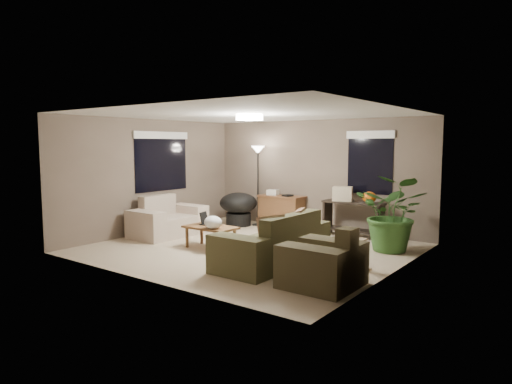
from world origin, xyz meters
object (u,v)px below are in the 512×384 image
Objects in this scene: main_sofa at (275,246)px; console_table at (353,216)px; floor_lamp at (258,159)px; loveseat at (167,222)px; desk at (281,211)px; coffee_table at (210,230)px; houseplant at (394,222)px; papasan_chair at (238,206)px; cat_scratching_post at (358,257)px; armchair at (323,265)px.

console_table is (0.08, 2.79, 0.14)m from main_sofa.
floor_lamp is (-2.44, -0.08, 1.16)m from console_table.
loveseat is at bearing -145.69° from console_table.
loveseat is at bearing -122.09° from desk.
floor_lamp is at bearing -178.19° from console_table.
main_sofa is 2.20× the size of coffee_table.
desk is 0.78× the size of houseplant.
cat_scratching_post is at bearing -26.21° from papasan_chair.
main_sofa is 2.20× the size of armchair.
console_table is at bearing 116.60° from cat_scratching_post.
papasan_chair reaches higher than desk.
console_table is at bearing 7.69° from papasan_chair.
main_sofa is 3.34m from desk.
loveseat is 1.14× the size of houseplant.
coffee_table is 3.37m from houseplant.
cat_scratching_post is (1.17, -2.33, -0.22)m from console_table.
loveseat is 4.43m from cat_scratching_post.
loveseat reaches higher than papasan_chair.
coffee_table is 2.48m from papasan_chair.
desk is (-2.95, 3.41, 0.08)m from armchair.
cat_scratching_post is (3.00, -2.38, -0.16)m from desk.
floor_lamp reaches higher than coffee_table.
coffee_table is 2.90m from floor_lamp.
houseplant is at bearing -11.04° from floor_lamp.
desk is at bearing 164.57° from houseplant.
armchair is 2.90m from coffee_table.
main_sofa is 2.37m from houseplant.
coffee_table is at bearing 164.54° from armchair.
loveseat is 1.23× the size of console_table.
desk is at bearing 57.91° from loveseat.
console_table is 0.68× the size of floor_lamp.
cat_scratching_post is (2.85, 0.26, -0.14)m from coffee_table.
coffee_table is at bearing -73.34° from floor_lamp.
console_table is at bearing 1.81° from floor_lamp.
desk is at bearing 11.76° from floor_lamp.
main_sofa is 1.56× the size of houseplant.
loveseat is at bearing -104.19° from papasan_chair.
armchair is 0.77× the size of console_table.
console_table is at bearing 56.96° from coffee_table.
cat_scratching_post is at bearing 86.99° from armchair.
cat_scratching_post is at bearing -63.40° from console_table.
main_sofa is at bearing -91.56° from console_table.
papasan_chair is at bearing 153.79° from cat_scratching_post.
cat_scratching_post is (0.05, 1.04, -0.08)m from armchair.
coffee_table is at bearing -174.75° from cat_scratching_post.
floor_lamp is (-2.36, 2.72, 1.30)m from main_sofa.
loveseat is 1.40× the size of papasan_chair.
floor_lamp reaches higher than cat_scratching_post.
loveseat is 4.52m from armchair.
main_sofa reaches higher than papasan_chair.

